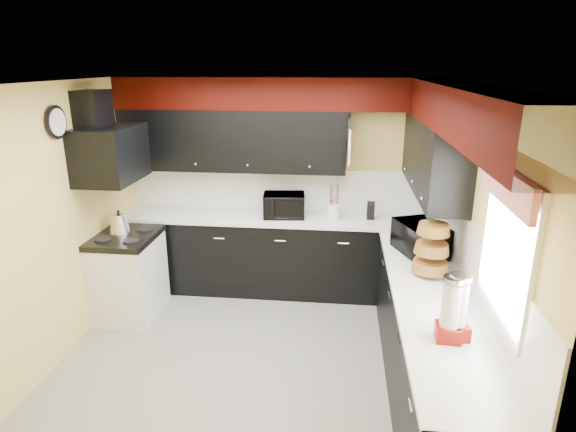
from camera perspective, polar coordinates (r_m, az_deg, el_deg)
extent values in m
plane|color=gray|center=(4.69, -4.06, -16.78)|extent=(3.60, 3.60, 0.00)
cube|color=#E0C666|center=(5.81, -1.17, 3.79)|extent=(3.60, 0.06, 2.50)
cube|color=#E0C666|center=(4.18, 20.64, -3.09)|extent=(0.06, 3.60, 2.50)
cube|color=#E0C666|center=(4.78, -26.18, -1.23)|extent=(0.06, 3.60, 2.50)
cube|color=white|center=(3.86, -4.89, 15.40)|extent=(3.60, 3.60, 0.06)
cube|color=black|center=(5.78, -1.51, -4.65)|extent=(3.60, 0.60, 0.90)
cube|color=black|center=(4.20, 16.30, -14.73)|extent=(0.60, 3.00, 0.90)
cube|color=white|center=(5.62, -1.55, -0.21)|extent=(3.62, 0.64, 0.04)
cube|color=white|center=(3.97, 16.89, -8.98)|extent=(0.64, 3.02, 0.04)
cube|color=white|center=(5.82, -1.18, 3.20)|extent=(3.60, 0.02, 0.50)
cube|color=white|center=(4.20, 20.42, -3.85)|extent=(0.02, 3.60, 0.50)
cube|color=black|center=(5.62, -6.56, 8.92)|extent=(2.60, 0.35, 0.70)
cube|color=black|center=(4.85, 16.87, 6.85)|extent=(0.35, 1.80, 0.70)
cube|color=black|center=(5.47, -1.49, 14.32)|extent=(3.60, 0.36, 0.35)
cube|color=black|center=(3.73, 20.38, 11.59)|extent=(0.36, 3.24, 0.35)
cube|color=white|center=(5.53, -18.31, -6.90)|extent=(0.60, 0.75, 0.86)
cube|color=black|center=(5.36, -18.78, -2.43)|extent=(0.62, 0.77, 0.06)
cube|color=black|center=(5.16, -20.27, 6.92)|extent=(0.50, 0.78, 0.55)
cube|color=black|center=(5.17, -22.09, 11.46)|extent=(0.24, 0.40, 0.40)
cube|color=red|center=(3.13, 24.57, 3.10)|extent=(0.04, 0.88, 0.20)
cube|color=white|center=(5.16, 7.32, 8.10)|extent=(0.03, 0.26, 0.35)
imported|color=black|center=(5.56, -0.47, 1.27)|extent=(0.50, 0.43, 0.27)
imported|color=black|center=(4.65, 15.50, -2.60)|extent=(0.53, 0.63, 0.29)
cylinder|color=silver|center=(5.53, 5.46, 0.55)|extent=(0.19, 0.19, 0.17)
cube|color=black|center=(5.56, 9.77, 0.58)|extent=(0.10, 0.13, 0.19)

